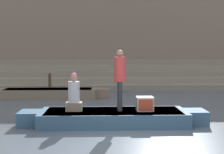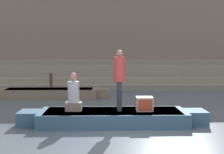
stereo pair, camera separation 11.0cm
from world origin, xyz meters
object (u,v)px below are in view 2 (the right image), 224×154
Objects in this scene: tv_set at (144,104)px; moored_boat_shore at (50,93)px; mooring_post at (51,83)px; person_standing at (119,76)px; rowboat_main at (113,117)px; person_rowing at (74,95)px.

tv_set is 0.09× the size of moored_boat_shore.
person_standing is at bearing -64.23° from mooring_post.
rowboat_main is at bearing -174.07° from person_standing.
tv_set is 7.68m from mooring_post.
tv_set reaches higher than moored_boat_shore.
mooring_post is at bearing 106.02° from person_standing.
person_rowing is (-1.36, -0.01, -0.59)m from person_standing.
moored_boat_shore reaches higher than rowboat_main.
mooring_post is (-1.79, 6.54, -0.37)m from person_rowing.
person_standing reaches higher than rowboat_main.
person_standing is 3.65× the size of tv_set.
tv_set is at bearing -54.20° from moored_boat_shore.
person_standing is at bearing 167.38° from tv_set.
person_rowing is 6.79m from mooring_post.
person_standing is 1.48m from person_rowing.
person_rowing is 2.30× the size of tv_set.
rowboat_main is at bearing 172.06° from tv_set.
rowboat_main is at bearing 0.15° from person_rowing.
person_rowing reaches higher than rowboat_main.
tv_set is at bearing 1.28° from rowboat_main.
moored_boat_shore is (-3.72, 5.17, -0.40)m from tv_set.
person_standing is 0.33× the size of moored_boat_shore.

